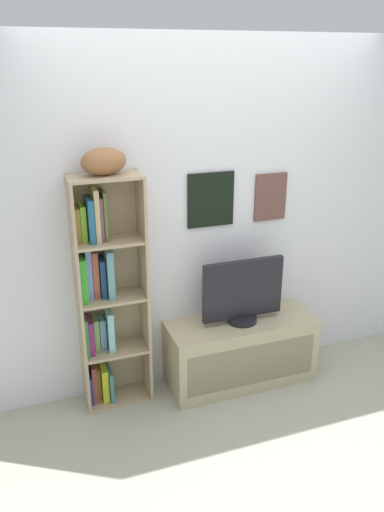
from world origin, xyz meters
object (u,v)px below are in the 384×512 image
football (104,161)px  tv_stand (241,351)px  bookshelf (104,296)px  television (243,293)px

football → tv_stand: (0.92, -0.09, -1.47)m
tv_stand → bookshelf: bearing=173.2°
bookshelf → television: size_ratio=2.71×
bookshelf → tv_stand: (0.97, -0.12, -0.56)m
tv_stand → television: television is taller
bookshelf → tv_stand: 1.13m
bookshelf → television: (0.97, -0.11, -0.08)m
tv_stand → television: bearing=90.0°
football → tv_stand: bearing=-5.4°
bookshelf → television: bookshelf is taller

